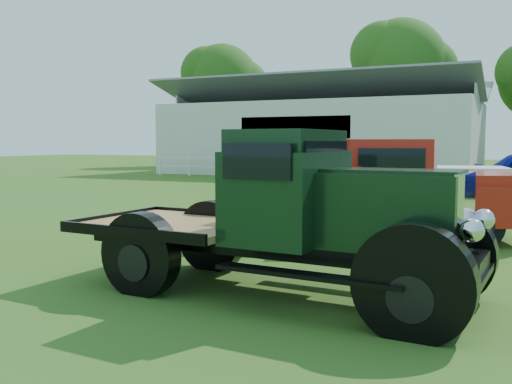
% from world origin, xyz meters
% --- Properties ---
extents(ground, '(120.00, 120.00, 0.00)m').
position_xyz_m(ground, '(0.00, 0.00, 0.00)').
color(ground, '#3C5C12').
extents(shed_left, '(18.80, 10.20, 5.60)m').
position_xyz_m(shed_left, '(-7.00, 26.00, 2.80)').
color(shed_left, beige).
rests_on(shed_left, ground).
extents(fence_rail, '(14.20, 0.16, 1.20)m').
position_xyz_m(fence_rail, '(-8.00, 20.00, 0.60)').
color(fence_rail, white).
rests_on(fence_rail, ground).
extents(tree_a, '(6.30, 6.30, 10.50)m').
position_xyz_m(tree_a, '(-18.00, 33.00, 5.25)').
color(tree_a, '#2E5715').
rests_on(tree_a, ground).
extents(tree_b, '(6.90, 6.90, 11.50)m').
position_xyz_m(tree_b, '(-4.00, 34.00, 5.75)').
color(tree_b, '#2E5715').
rests_on(tree_b, ground).
extents(vintage_flatbed, '(5.32, 2.34, 2.07)m').
position_xyz_m(vintage_flatbed, '(1.69, -1.23, 1.03)').
color(vintage_flatbed, black).
rests_on(vintage_flatbed, ground).
extents(red_pickup, '(5.90, 3.98, 2.01)m').
position_xyz_m(red_pickup, '(1.81, 3.39, 1.00)').
color(red_pickup, '#B01D13').
rests_on(red_pickup, ground).
extents(white_pickup, '(5.53, 3.01, 1.92)m').
position_xyz_m(white_pickup, '(1.57, 6.87, 0.96)').
color(white_pickup, silver).
rests_on(white_pickup, ground).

